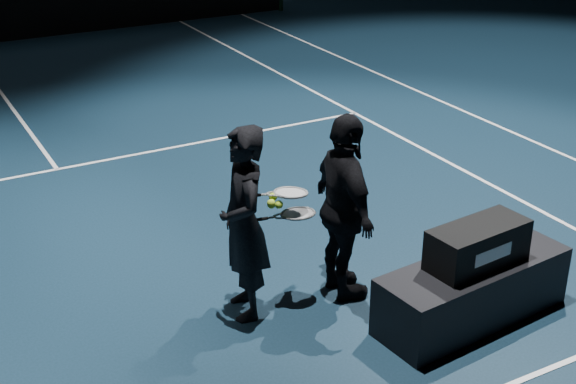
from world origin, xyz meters
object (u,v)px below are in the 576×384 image
player_bench (472,291)px  racket_lower (298,214)px  player_a (244,224)px  tennis_balls (274,202)px  racket_upper (291,193)px  player_b (344,208)px  racket_bag (478,245)px

player_bench → racket_lower: bearing=135.9°
player_a → racket_lower: 0.45m
player_bench → racket_lower: 1.53m
player_bench → tennis_balls: bearing=139.1°
racket_lower → racket_upper: 0.18m
player_bench → player_a: size_ratio=1.04×
racket_lower → racket_upper: racket_upper is taller
player_bench → player_b: player_b is taller
player_bench → racket_lower: (-1.11, 0.88, 0.57)m
player_a → racket_bag: bearing=70.3°
racket_bag → tennis_balls: bearing=139.1°
player_bench → tennis_balls: size_ratio=13.91×
racket_bag → player_a: 1.83m
racket_bag → racket_lower: 1.43m
racket_bag → player_b: (-0.71, 0.81, 0.14)m
tennis_balls → player_a: bearing=171.0°
racket_upper → tennis_balls: 0.16m
tennis_balls → racket_upper: bearing=3.5°
player_a → player_b: (0.84, -0.15, 0.00)m
player_b → tennis_balls: (-0.58, 0.11, 0.14)m
racket_bag → racket_upper: bearing=135.5°
racket_lower → tennis_balls: tennis_balls is taller
player_a → racket_lower: bearing=92.0°
player_a → player_b: size_ratio=1.00×
racket_bag → player_a: size_ratio=0.52×
player_a → racket_lower: (0.44, -0.08, 0.02)m
player_b → racket_upper: 0.49m
player_b → racket_lower: (-0.39, 0.07, 0.02)m
racket_bag → tennis_balls: (-1.30, 0.92, 0.28)m
player_b → tennis_balls: 0.61m
racket_lower → tennis_balls: (-0.19, 0.04, 0.13)m
racket_bag → racket_upper: size_ratio=1.23×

